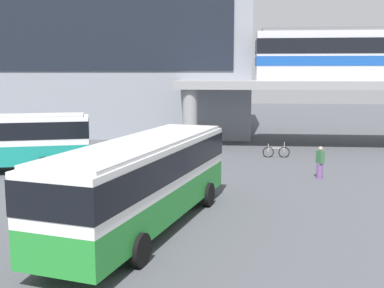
{
  "coord_description": "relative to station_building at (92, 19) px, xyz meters",
  "views": [
    {
      "loc": [
        4.87,
        -17.59,
        5.54
      ],
      "look_at": [
        2.88,
        4.39,
        2.2
      ],
      "focal_mm": 43.8,
      "sensor_mm": 36.0,
      "label": 1
    }
  ],
  "objects": [
    {
      "name": "station_building",
      "position": [
        0.0,
        0.0,
        0.0
      ],
      "size": [
        29.71,
        12.16,
        21.24
      ],
      "color": "gray",
      "rests_on": "ground_plane"
    },
    {
      "name": "bicycle_silver",
      "position": [
        16.3,
        -13.19,
        -10.26
      ],
      "size": [
        1.79,
        0.13,
        1.04
      ],
      "color": "black",
      "rests_on": "ground_plane"
    },
    {
      "name": "bus_main",
      "position": [
        10.37,
        -28.28,
        -8.63
      ],
      "size": [
        5.17,
        11.33,
        3.22
      ],
      "color": "#268C33",
      "rests_on": "ground_plane"
    },
    {
      "name": "pedestrian_at_kerb",
      "position": [
        18.04,
        -19.45,
        -9.81
      ],
      "size": [
        0.42,
        0.48,
        1.73
      ],
      "color": "#724C8C",
      "rests_on": "ground_plane"
    },
    {
      "name": "ground_plane",
      "position": [
        8.62,
        -16.68,
        -10.62
      ],
      "size": [
        120.0,
        120.0,
        0.0
      ],
      "primitive_type": "plane",
      "color": "#47494F"
    }
  ]
}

